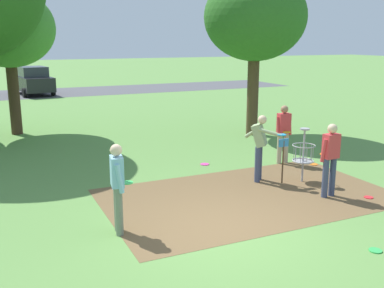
% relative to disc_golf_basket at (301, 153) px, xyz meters
% --- Properties ---
extents(ground_plane, '(160.00, 160.00, 0.00)m').
position_rel_disc_golf_basket_xyz_m(ground_plane, '(-3.29, -1.84, -0.75)').
color(ground_plane, '#5B8942').
extents(dirt_tee_pad, '(6.62, 4.00, 0.01)m').
position_rel_disc_golf_basket_xyz_m(dirt_tee_pad, '(-1.76, -0.39, -0.75)').
color(dirt_tee_pad, brown).
rests_on(dirt_tee_pad, ground).
extents(disc_golf_basket, '(0.98, 0.58, 1.39)m').
position_rel_disc_golf_basket_xyz_m(disc_golf_basket, '(0.00, 0.00, 0.00)').
color(disc_golf_basket, '#9E9EA3').
rests_on(disc_golf_basket, ground).
extents(player_foreground_watching, '(0.48, 0.41, 1.71)m').
position_rel_disc_golf_basket_xyz_m(player_foreground_watching, '(0.65, 1.66, 0.21)').
color(player_foreground_watching, tan).
rests_on(player_foreground_watching, ground).
extents(player_throwing, '(0.42, 0.49, 1.71)m').
position_rel_disc_golf_basket_xyz_m(player_throwing, '(-5.04, -1.10, 0.21)').
color(player_throwing, slate).
rests_on(player_throwing, ground).
extents(player_waiting_left, '(0.67, 1.08, 1.71)m').
position_rel_disc_golf_basket_xyz_m(player_waiting_left, '(-0.92, 0.50, 0.23)').
color(player_waiting_left, '#384260').
rests_on(player_waiting_left, ground).
extents(player_waiting_right, '(0.48, 0.41, 1.71)m').
position_rel_disc_golf_basket_xyz_m(player_waiting_right, '(-0.11, -1.16, 0.21)').
color(player_waiting_right, '#384260').
rests_on(player_waiting_right, ground).
extents(frisbee_near_basket, '(0.23, 0.23, 0.02)m').
position_rel_disc_golf_basket_xyz_m(frisbee_near_basket, '(1.38, 1.12, -0.74)').
color(frisbee_near_basket, orange).
rests_on(frisbee_near_basket, ground).
extents(frisbee_by_tee, '(0.20, 0.20, 0.02)m').
position_rel_disc_golf_basket_xyz_m(frisbee_by_tee, '(0.68, -1.64, -0.74)').
color(frisbee_by_tee, red).
rests_on(frisbee_by_tee, ground).
extents(frisbee_mid_grass, '(0.22, 0.22, 0.02)m').
position_rel_disc_golf_basket_xyz_m(frisbee_mid_grass, '(-1.25, -3.67, -0.74)').
color(frisbee_mid_grass, green).
rests_on(frisbee_mid_grass, ground).
extents(frisbee_far_left, '(0.26, 0.26, 0.02)m').
position_rel_disc_golf_basket_xyz_m(frisbee_far_left, '(-1.50, 2.46, -0.74)').
color(frisbee_far_left, '#E53D99').
rests_on(frisbee_far_left, ground).
extents(tree_near_left, '(3.40, 3.40, 5.41)m').
position_rel_disc_golf_basket_xyz_m(tree_near_left, '(-6.15, 9.40, 3.18)').
color(tree_near_left, '#422D1E').
rests_on(tree_near_left, ground).
extents(tree_near_right, '(3.74, 3.74, 5.94)m').
position_rel_disc_golf_basket_xyz_m(tree_near_right, '(2.06, 5.59, 3.57)').
color(tree_near_right, '#4C3823').
rests_on(tree_near_right, ground).
extents(parking_lot_strip, '(36.00, 6.00, 0.01)m').
position_rel_disc_golf_basket_xyz_m(parking_lot_strip, '(-3.29, 23.15, -0.75)').
color(parking_lot_strip, '#4C4C51').
rests_on(parking_lot_strip, ground).
extents(parked_car_center_left, '(2.41, 4.41, 1.84)m').
position_rel_disc_golf_basket_xyz_m(parked_car_center_left, '(-4.24, 22.54, 0.17)').
color(parked_car_center_left, black).
rests_on(parked_car_center_left, ground).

